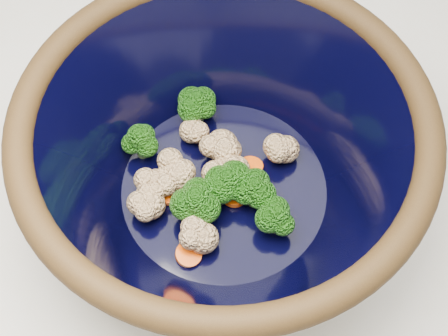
# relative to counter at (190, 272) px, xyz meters

# --- Properties ---
(counter) EXTENTS (1.20, 1.20, 0.90)m
(counter) POSITION_rel_counter_xyz_m (0.00, 0.00, 0.00)
(counter) COLOR silver
(counter) RESTS_ON ground
(mixing_bowl) EXTENTS (0.38, 0.38, 0.16)m
(mixing_bowl) POSITION_rel_counter_xyz_m (0.11, -0.04, 0.54)
(mixing_bowl) COLOR black
(mixing_bowl) RESTS_ON counter
(vegetable_pile) EXTENTS (0.19, 0.17, 0.05)m
(vegetable_pile) POSITION_rel_counter_xyz_m (0.09, -0.05, 0.51)
(vegetable_pile) COLOR #608442
(vegetable_pile) RESTS_ON mixing_bowl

